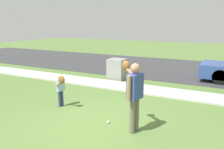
{
  "coord_description": "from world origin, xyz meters",
  "views": [
    {
      "loc": [
        3.05,
        -4.81,
        2.62
      ],
      "look_at": [
        -0.2,
        1.57,
        1.0
      ],
      "focal_mm": 36.88,
      "sensor_mm": 36.0,
      "label": 1
    }
  ],
  "objects_px": {
    "utility_cabinet": "(117,69)",
    "person_adult": "(134,90)",
    "person_child": "(61,86)",
    "baseball": "(108,122)"
  },
  "relations": [
    {
      "from": "person_child",
      "to": "utility_cabinet",
      "type": "bearing_deg",
      "value": 102.67
    },
    {
      "from": "person_adult",
      "to": "person_child",
      "type": "bearing_deg",
      "value": 1.16
    },
    {
      "from": "person_adult",
      "to": "baseball",
      "type": "distance_m",
      "value": 1.26
    },
    {
      "from": "person_adult",
      "to": "baseball",
      "type": "xyz_separation_m",
      "value": [
        -0.75,
        0.1,
        -1.01
      ]
    },
    {
      "from": "utility_cabinet",
      "to": "person_adult",
      "type": "bearing_deg",
      "value": -59.97
    },
    {
      "from": "person_child",
      "to": "person_adult",
      "type": "bearing_deg",
      "value": 1.16
    },
    {
      "from": "utility_cabinet",
      "to": "baseball",
      "type": "bearing_deg",
      "value": -66.94
    },
    {
      "from": "person_adult",
      "to": "person_child",
      "type": "xyz_separation_m",
      "value": [
        -2.64,
        0.51,
        -0.36
      ]
    },
    {
      "from": "person_adult",
      "to": "utility_cabinet",
      "type": "relative_size",
      "value": 1.77
    },
    {
      "from": "person_adult",
      "to": "person_child",
      "type": "relative_size",
      "value": 1.59
    }
  ]
}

